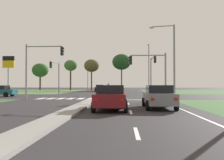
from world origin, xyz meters
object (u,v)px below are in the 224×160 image
Objects in this scene: traffic_signal_near_left at (40,62)px; street_lamp_fourth at (88,75)px; traffic_signal_far_right at (152,68)px; fuel_price_totem at (8,67)px; street_lamp_third at (149,66)px; treeline_fourth at (122,62)px; pedestrian_at_median at (108,87)px; traffic_signal_far_left at (56,72)px; car_black_third at (100,88)px; traffic_signal_near_right at (151,68)px; treeline_third at (92,66)px; car_maroon_fourth at (111,97)px; street_lamp_second at (172,57)px; treeline_near at (40,70)px; car_grey_near at (158,96)px; treeline_second at (71,66)px.

traffic_signal_near_left is 0.70× the size of street_lamp_fourth.
fuel_price_totem is at bearing -177.27° from traffic_signal_far_right.
treeline_fourth is at bearing 109.11° from street_lamp_third.
street_lamp_fourth is at bearing 81.25° from fuel_price_totem.
street_lamp_third reaches higher than traffic_signal_near_left.
pedestrian_at_median is at bearing -149.83° from street_lamp_third.
street_lamp_third is 1.16× the size of street_lamp_fourth.
traffic_signal_far_right is 1.12× the size of traffic_signal_far_left.
traffic_signal_near_right is (8.39, -28.44, 2.64)m from car_black_third.
treeline_third is at bearing 106.52° from traffic_signal_near_right.
treeline_fourth reaches higher than pedestrian_at_median.
pedestrian_at_median is 0.30× the size of fuel_price_totem.
car_maroon_fourth is 0.85× the size of traffic_signal_near_right.
car_black_third is 0.75× the size of fuel_price_totem.
street_lamp_second reaches higher than traffic_signal_far_left.
treeline_near is (-28.51, 30.28, 1.64)m from traffic_signal_far_right.
car_grey_near is 0.91× the size of traffic_signal_near_right.
treeline_second is at bearing 115.91° from street_lamp_second.
traffic_signal_near_left reaches higher than traffic_signal_near_right.
traffic_signal_near_right is 0.62× the size of street_lamp_second.
treeline_second reaches higher than traffic_signal_far_right.
street_lamp_second is 0.78× the size of treeline_fourth.
street_lamp_third reaches higher than traffic_signal_far_right.
treeline_third is at bearing -6.74° from treeline_near.
street_lamp_third is at bearing 89.43° from street_lamp_second.
traffic_signal_near_left is at bearing -87.51° from street_lamp_fourth.
traffic_signal_near_right reaches higher than car_black_third.
treeline_third is 0.84× the size of treeline_fourth.
traffic_signal_far_left is at bearing 114.18° from car_maroon_fourth.
treeline_second is 0.85× the size of treeline_fourth.
car_black_third is at bearing -35.26° from treeline_near.
traffic_signal_near_right is 0.50× the size of street_lamp_third.
street_lamp_fourth reaches higher than car_maroon_fourth.
treeline_third reaches higher than traffic_signal_near_left.
treeline_fourth is (8.36, 1.85, 1.21)m from treeline_third.
car_grey_near is 0.53× the size of street_lamp_fourth.
traffic_signal_near_left is at bearing 128.49° from car_maroon_fourth.
treeline_second is (-12.35, 22.12, 5.84)m from pedestrian_at_median.
treeline_near is at bearing 109.57° from traffic_signal_near_left.
pedestrian_at_median is at bearing -74.83° from street_lamp_fourth.
car_black_third is 0.76× the size of traffic_signal_far_right.
traffic_signal_far_left is 28.61m from treeline_third.
street_lamp_fourth is at bearing 107.88° from street_lamp_second.
street_lamp_fourth is (-16.63, 51.56, 0.34)m from street_lamp_second.
traffic_signal_near_right is at bearing -66.57° from treeline_second.
treeline_second is (-20.63, 17.31, 1.53)m from street_lamp_third.
treeline_second is (-9.81, 13.56, 6.27)m from car_black_third.
treeline_second is 6.77m from treeline_third.
traffic_signal_near_left is at bearing -179.88° from street_lamp_second.
street_lamp_second is 0.80× the size of street_lamp_third.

